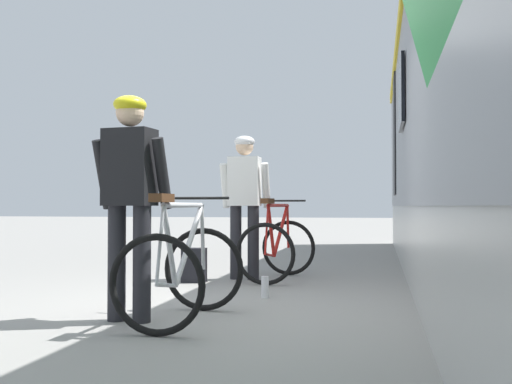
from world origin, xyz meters
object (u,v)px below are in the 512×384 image
backpack_on_platform (194,265)px  water_bottle_near_the_bikes (265,287)px  cyclist_near_in_dark (130,186)px  cyclist_far_in_white (245,193)px  bicycle_near_silver (182,270)px  bicycle_far_red (277,247)px

backpack_on_platform → water_bottle_near_the_bikes: size_ratio=1.90×
cyclist_near_in_dark → water_bottle_near_the_bikes: 1.85m
cyclist_far_in_white → bicycle_near_silver: 2.78m
bicycle_near_silver → water_bottle_near_the_bikes: (0.40, 1.31, -0.30)m
bicycle_far_red → backpack_on_platform: 1.03m
cyclist_near_in_dark → backpack_on_platform: bearing=95.6°
water_bottle_near_the_bikes → bicycle_near_silver: bearing=-106.9°
bicycle_near_silver → bicycle_far_red: (0.28, 2.70, 0.00)m
bicycle_near_silver → bicycle_far_red: same height
bicycle_far_red → cyclist_far_in_white: bearing=-178.8°
bicycle_near_silver → backpack_on_platform: size_ratio=2.72×
bicycle_near_silver → backpack_on_platform: (-0.65, 2.30, -0.20)m
cyclist_near_in_dark → cyclist_far_in_white: size_ratio=1.00×
cyclist_near_in_dark → water_bottle_near_the_bikes: (0.81, 1.36, -0.95)m
water_bottle_near_the_bikes → cyclist_far_in_white: bearing=110.7°
cyclist_near_in_dark → backpack_on_platform: cyclist_near_in_dark is taller
cyclist_near_in_dark → cyclist_far_in_white: 2.76m
bicycle_far_red → backpack_on_platform: bicycle_far_red is taller
cyclist_near_in_dark → bicycle_near_silver: bearing=6.8°
cyclist_far_in_white → backpack_on_platform: bearing=-142.5°
cyclist_far_in_white → bicycle_far_red: size_ratio=1.54×
cyclist_far_in_white → water_bottle_near_the_bikes: bearing=-69.3°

